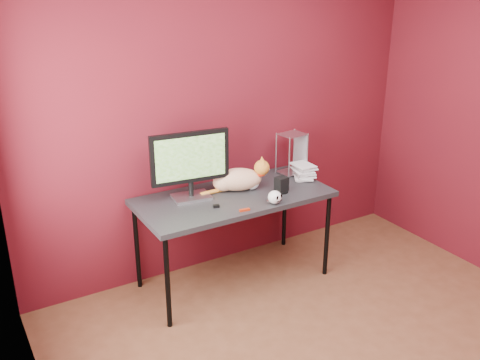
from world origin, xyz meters
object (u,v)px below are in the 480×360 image
desk (234,201)px  speaker (282,185)px  monitor (190,162)px  cat (238,179)px  skull_mug (275,197)px  book_stack (297,107)px

desk → speaker: (0.35, -0.13, 0.11)m
monitor → cat: 0.44m
desk → monitor: monitor is taller
skull_mug → speaker: bearing=27.1°
desk → skull_mug: size_ratio=13.90×
cat → skull_mug: cat is taller
skull_mug → book_stack: bearing=23.4°
desk → speaker: speaker is taller
speaker → book_stack: (0.28, 0.21, 0.55)m
monitor → book_stack: size_ratio=0.50×
desk → speaker: 0.39m
skull_mug → book_stack: 0.80m
monitor → book_stack: book_stack is taller
cat → skull_mug: 0.38m
monitor → cat: size_ratio=1.10×
monitor → speaker: monitor is taller
skull_mug → speaker: speaker is taller
speaker → book_stack: 0.65m
monitor → cat: (0.39, -0.04, -0.20)m
monitor → speaker: 0.74m
monitor → cat: bearing=1.5°
monitor → book_stack: (0.93, -0.04, 0.31)m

